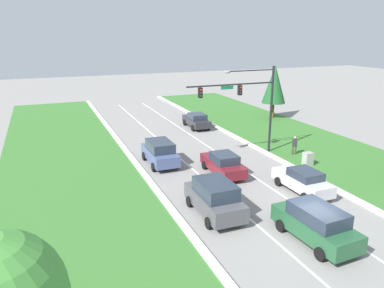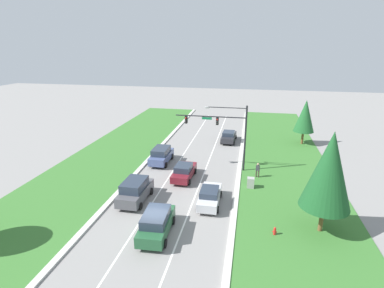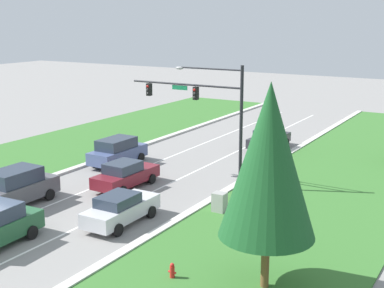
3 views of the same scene
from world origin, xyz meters
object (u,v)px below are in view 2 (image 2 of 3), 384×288
at_px(conifer_far_right_tree, 329,170).
at_px(conifer_near_right_tree, 305,116).
at_px(pedestrian, 258,170).
at_px(slate_blue_suv, 161,155).
at_px(utility_cabinet, 251,183).
at_px(fire_hydrant, 275,231).
at_px(graphite_suv, 135,190).
at_px(traffic_signal_mast, 225,127).
at_px(charcoal_sedan, 229,136).
at_px(forest_suv, 156,223).
at_px(burgundy_sedan, 184,171).
at_px(silver_sedan, 210,196).

bearing_deg(conifer_far_right_tree, conifer_near_right_tree, 85.38).
height_order(pedestrian, conifer_far_right_tree, conifer_far_right_tree).
bearing_deg(pedestrian, conifer_far_right_tree, 131.15).
height_order(slate_blue_suv, pedestrian, slate_blue_suv).
height_order(utility_cabinet, fire_hydrant, utility_cabinet).
xyz_separation_m(graphite_suv, conifer_far_right_tree, (15.72, -1.77, 4.06)).
bearing_deg(graphite_suv, traffic_signal_mast, 51.26).
bearing_deg(charcoal_sedan, utility_cabinet, -74.83).
height_order(charcoal_sedan, conifer_near_right_tree, conifer_near_right_tree).
bearing_deg(forest_suv, graphite_suv, 124.36).
xyz_separation_m(traffic_signal_mast, conifer_far_right_tree, (8.50, -10.66, 0.06)).
distance_m(burgundy_sedan, conifer_far_right_tree, 15.02).
bearing_deg(graphite_suv, fire_hydrant, -13.34).
distance_m(traffic_signal_mast, pedestrian, 5.85).
relative_size(burgundy_sedan, pedestrian, 2.78).
relative_size(slate_blue_suv, pedestrian, 2.73).
bearing_deg(traffic_signal_mast, conifer_near_right_tree, 47.90).
distance_m(traffic_signal_mast, slate_blue_suv, 8.62).
height_order(forest_suv, slate_blue_suv, slate_blue_suv).
xyz_separation_m(fire_hydrant, conifer_far_right_tree, (3.47, 1.22, 4.77)).
height_order(silver_sedan, slate_blue_suv, slate_blue_suv).
distance_m(traffic_signal_mast, conifer_near_right_tree, 15.35).
relative_size(fire_hydrant, conifer_near_right_tree, 0.11).
xyz_separation_m(pedestrian, conifer_near_right_tree, (6.43, 12.95, 3.25)).
relative_size(utility_cabinet, conifer_far_right_tree, 0.14).
xyz_separation_m(conifer_near_right_tree, conifer_far_right_tree, (-1.78, -22.03, 0.92)).
bearing_deg(fire_hydrant, slate_blue_suv, 135.39).
bearing_deg(conifer_far_right_tree, fire_hydrant, -160.59).
xyz_separation_m(pedestrian, fire_hydrant, (1.19, -10.30, -0.59)).
height_order(charcoal_sedan, conifer_far_right_tree, conifer_far_right_tree).
distance_m(utility_cabinet, conifer_near_right_tree, 17.56).
distance_m(charcoal_sedan, utility_cabinet, 15.20).
bearing_deg(silver_sedan, charcoal_sedan, 88.80).
xyz_separation_m(burgundy_sedan, conifer_near_right_tree, (14.17, 14.70, 3.36)).
distance_m(forest_suv, silver_sedan, 6.22).
height_order(traffic_signal_mast, charcoal_sedan, traffic_signal_mast).
bearing_deg(forest_suv, conifer_far_right_tree, 9.92).
bearing_deg(silver_sedan, pedestrian, 56.54).
distance_m(burgundy_sedan, forest_suv, 10.14).
height_order(graphite_suv, conifer_near_right_tree, conifer_near_right_tree).
distance_m(graphite_suv, pedestrian, 13.27).
distance_m(graphite_suv, fire_hydrant, 12.64).
relative_size(graphite_suv, fire_hydrant, 6.65).
bearing_deg(charcoal_sedan, forest_suv, -95.98).
distance_m(forest_suv, utility_cabinet, 11.51).
relative_size(utility_cabinet, pedestrian, 0.67).
distance_m(graphite_suv, utility_cabinet, 11.38).
height_order(charcoal_sedan, silver_sedan, charcoal_sedan).
bearing_deg(utility_cabinet, forest_suv, -126.82).
bearing_deg(utility_cabinet, fire_hydrant, -76.13).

